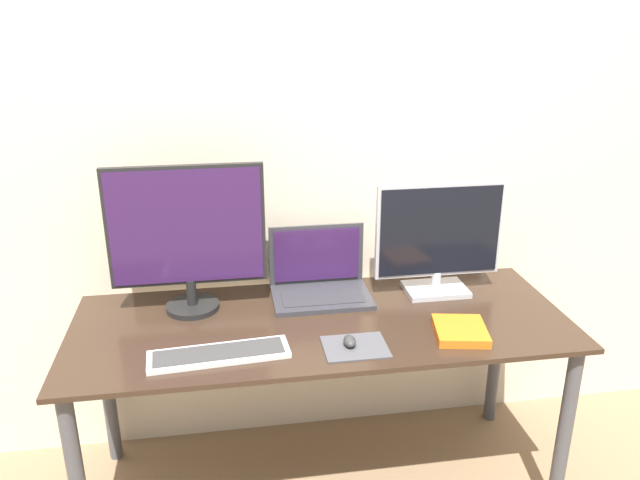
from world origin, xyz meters
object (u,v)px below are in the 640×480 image
(laptop, at_px, (320,279))
(monitor_right, at_px, (439,239))
(keyboard, at_px, (219,354))
(monitor_left, at_px, (187,235))
(book, at_px, (460,331))
(mouse, at_px, (350,341))

(laptop, bearing_deg, monitor_right, -6.18)
(monitor_right, height_order, keyboard, monitor_right)
(laptop, xyz_separation_m, keyboard, (-0.38, -0.40, -0.05))
(monitor_left, height_order, laptop, monitor_left)
(monitor_right, bearing_deg, keyboard, -156.97)
(monitor_left, height_order, book, monitor_left)
(keyboard, bearing_deg, monitor_left, 104.58)
(monitor_left, relative_size, laptop, 1.49)
(monitor_left, relative_size, mouse, 8.51)
(book, bearing_deg, monitor_left, 159.14)
(monitor_right, height_order, mouse, monitor_right)
(monitor_left, xyz_separation_m, book, (0.89, -0.34, -0.27))
(monitor_left, relative_size, book, 2.52)
(mouse, distance_m, book, 0.38)
(monitor_right, distance_m, book, 0.40)
(monitor_left, height_order, monitor_right, monitor_left)
(book, bearing_deg, monitor_right, 85.01)
(laptop, bearing_deg, mouse, -85.35)
(monitor_left, distance_m, book, 0.99)
(monitor_left, distance_m, keyboard, 0.46)
(monitor_left, height_order, keyboard, monitor_left)
(monitor_right, xyz_separation_m, book, (-0.03, -0.34, -0.20))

